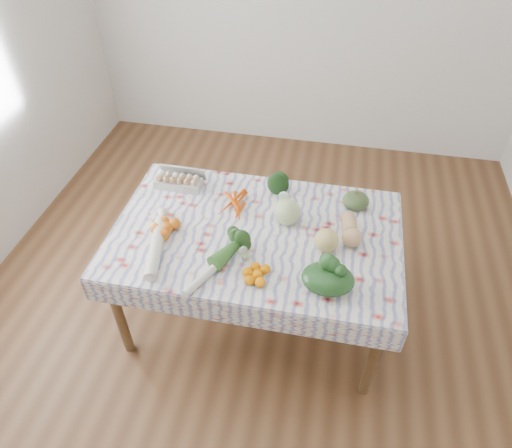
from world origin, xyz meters
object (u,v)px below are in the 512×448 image
dining_table (256,242)px  cabbage (287,212)px  egg_carton (178,182)px  kabocha_squash (356,201)px  grapefruit (327,240)px  butternut_squash (351,229)px

dining_table → cabbage: cabbage is taller
egg_carton → cabbage: bearing=-13.8°
egg_carton → kabocha_squash: bearing=2.2°
dining_table → grapefruit: grapefruit is taller
egg_carton → butternut_squash: butternut_squash is taller
grapefruit → kabocha_squash: bearing=69.7°
butternut_squash → grapefruit: 0.18m
cabbage → grapefruit: 0.30m
dining_table → egg_carton: egg_carton is taller
kabocha_squash → grapefruit: (-0.15, -0.40, 0.02)m
dining_table → butternut_squash: 0.55m
cabbage → egg_carton: bearing=165.1°
kabocha_squash → grapefruit: bearing=-110.3°
dining_table → grapefruit: size_ratio=11.95×
kabocha_squash → grapefruit: size_ratio=1.18×
dining_table → kabocha_squash: bearing=31.1°
dining_table → butternut_squash: (0.53, 0.07, 0.14)m
kabocha_squash → dining_table: bearing=-148.9°
egg_carton → kabocha_squash: kabocha_squash is taller
butternut_squash → grapefruit: (-0.13, -0.13, 0.01)m
cabbage → grapefruit: size_ratio=1.16×
egg_carton → kabocha_squash: 1.12m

